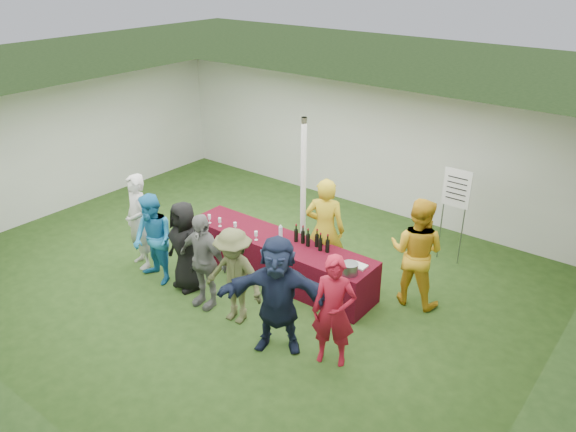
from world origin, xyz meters
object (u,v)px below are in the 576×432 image
Objects in this scene: serving_table at (279,258)px; staff_pourer at (325,230)px; customer_1 at (153,240)px; customer_3 at (203,261)px; staff_back at (417,252)px; dump_bucket at (350,269)px; customer_4 at (234,276)px; customer_0 at (138,222)px; customer_5 at (278,294)px; customer_2 at (185,246)px; wine_list_sign at (456,195)px; customer_6 at (334,311)px.

staff_pourer is at bearing 36.40° from serving_table.
customer_1 is 1.18m from customer_3.
staff_back reaches higher than customer_3.
dump_bucket is 0.16× the size of customer_4.
staff_pourer is 1.91m from customer_4.
customer_1 is (-3.79, -2.16, -0.11)m from staff_back.
customer_5 is at bearing 11.04° from customer_0.
customer_0 is (-2.87, -1.67, -0.06)m from staff_pourer.
wine_list_sign is at bearing 60.25° from customer_2.
staff_back reaches higher than serving_table.
wine_list_sign is 0.98× the size of staff_back.
dump_bucket is 1.35m from customer_5.
customer_2 reaches higher than dump_bucket.
customer_0 is 1.12× the size of customer_2.
staff_back is 4.37m from customer_1.
customer_5 is (1.20, -1.51, 0.52)m from serving_table.
customer_3 is (-2.53, -3.78, -0.51)m from wine_list_sign.
customer_1 reaches higher than customer_4.
staff_back is 2.90m from customer_4.
customer_1 is 1.00× the size of customer_3.
customer_2 is at bearing 22.41° from staff_pourer.
customer_0 is 0.98× the size of customer_5.
wine_list_sign reaches higher than customer_2.
serving_table is 0.97m from staff_pourer.
customer_4 is (-0.37, -1.87, -0.15)m from staff_pourer.
customer_5 is (2.22, -0.30, 0.11)m from customer_2.
customer_2 is 2.25m from customer_5.
customer_1 is at bearing 175.11° from customer_4.
customer_3 is 0.69m from customer_4.
customer_6 is (3.59, 0.11, 0.02)m from customer_1.
customer_6 reaches higher than customer_3.
customer_2 is 1.30m from customer_4.
staff_pourer is 2.36m from customer_2.
staff_back reaches higher than customer_6.
customer_6 is at bearing -0.02° from customer_3.
staff_pourer is at bearing 73.97° from customer_4.
customer_4 reaches higher than serving_table.
staff_pourer is 2.92m from customer_1.
wine_list_sign is 1.68m from staff_back.
serving_table is 14.07× the size of dump_bucket.
staff_pourer is 1.13× the size of customer_6.
customer_2 is at bearing 27.27° from customer_1.
dump_bucket is at bearing 29.00° from customer_1.
staff_pourer is (0.63, 0.47, 0.56)m from serving_table.
customer_3 is (1.82, -0.18, -0.07)m from customer_0.
customer_5 is 1.08× the size of customer_6.
customer_5 is at bearing -105.99° from dump_bucket.
customer_3 reaches higher than customer_2.
wine_list_sign is 1.12× the size of customer_1.
staff_back is 3.39m from customer_3.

